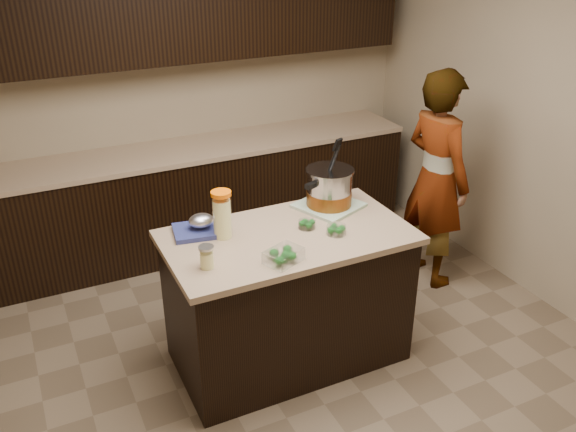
% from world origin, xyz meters
% --- Properties ---
extents(ground_plane, '(4.00, 4.00, 0.00)m').
position_xyz_m(ground_plane, '(0.00, 0.00, 0.00)').
color(ground_plane, brown).
rests_on(ground_plane, ground).
extents(room_shell, '(4.04, 4.04, 2.72)m').
position_xyz_m(room_shell, '(0.00, 0.00, 1.71)').
color(room_shell, tan).
rests_on(room_shell, ground).
extents(back_cabinets, '(3.60, 0.63, 2.33)m').
position_xyz_m(back_cabinets, '(0.00, 1.74, 0.94)').
color(back_cabinets, black).
rests_on(back_cabinets, ground).
extents(island, '(1.46, 0.81, 0.90)m').
position_xyz_m(island, '(0.00, 0.00, 0.45)').
color(island, black).
rests_on(island, ground).
extents(dish_towel, '(0.47, 0.47, 0.02)m').
position_xyz_m(dish_towel, '(0.40, 0.23, 0.91)').
color(dish_towel, '#629263').
rests_on(dish_towel, island).
extents(stock_pot, '(0.42, 0.40, 0.44)m').
position_xyz_m(stock_pot, '(0.40, 0.22, 1.02)').
color(stock_pot, '#B7B7BC').
rests_on(stock_pot, dish_towel).
extents(lemonade_pitcher, '(0.12, 0.12, 0.29)m').
position_xyz_m(lemonade_pitcher, '(-0.36, 0.14, 1.03)').
color(lemonade_pitcher, '#F8F297').
rests_on(lemonade_pitcher, island).
extents(mason_jar, '(0.09, 0.09, 0.14)m').
position_xyz_m(mason_jar, '(-0.55, -0.15, 0.96)').
color(mason_jar, '#F8F297').
rests_on(mason_jar, island).
extents(broccoli_tub_left, '(0.14, 0.14, 0.05)m').
position_xyz_m(broccoli_tub_left, '(0.14, 0.02, 0.92)').
color(broccoli_tub_left, silver).
rests_on(broccoli_tub_left, island).
extents(broccoli_tub_right, '(0.15, 0.15, 0.05)m').
position_xyz_m(broccoli_tub_right, '(0.26, -0.12, 0.93)').
color(broccoli_tub_right, silver).
rests_on(broccoli_tub_right, island).
extents(broccoli_tub_rect, '(0.24, 0.21, 0.07)m').
position_xyz_m(broccoli_tub_rect, '(-0.16, -0.28, 0.93)').
color(broccoli_tub_rect, silver).
rests_on(broccoli_tub_rect, island).
extents(blue_tray, '(0.33, 0.28, 0.11)m').
position_xyz_m(blue_tray, '(-0.46, 0.25, 0.94)').
color(blue_tray, navy).
rests_on(blue_tray, island).
extents(person, '(0.44, 0.64, 1.66)m').
position_xyz_m(person, '(1.43, 0.42, 0.83)').
color(person, gray).
rests_on(person, ground).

